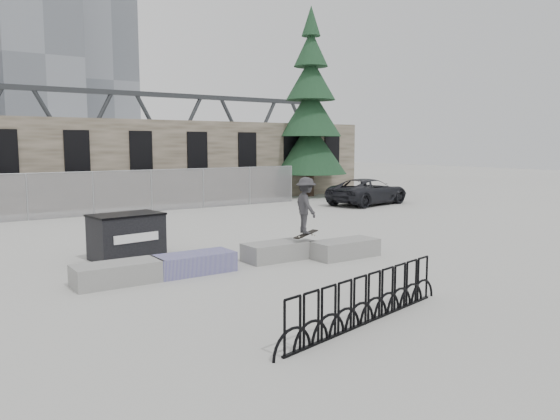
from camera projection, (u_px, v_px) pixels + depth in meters
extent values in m
plane|color=#AEAEA9|center=(229.00, 267.00, 14.45)|extent=(120.00, 120.00, 0.00)
cube|color=brown|center=(71.00, 164.00, 27.48)|extent=(36.00, 2.50, 4.50)
cube|color=black|center=(4.00, 151.00, 24.56)|extent=(1.20, 0.12, 2.00)
cube|color=black|center=(77.00, 151.00, 26.36)|extent=(1.20, 0.12, 2.00)
cube|color=black|center=(141.00, 150.00, 28.16)|extent=(1.20, 0.12, 2.00)
cube|color=black|center=(197.00, 150.00, 29.96)|extent=(1.20, 0.12, 2.00)
cube|color=black|center=(247.00, 150.00, 31.75)|extent=(1.20, 0.12, 2.00)
cube|color=black|center=(292.00, 149.00, 33.55)|extent=(1.20, 0.12, 2.00)
cube|color=black|center=(332.00, 149.00, 35.35)|extent=(1.20, 0.12, 2.00)
cylinder|color=gray|center=(27.00, 197.00, 23.02)|extent=(0.06, 0.06, 2.00)
cylinder|color=gray|center=(93.00, 194.00, 24.56)|extent=(0.06, 0.06, 2.00)
cylinder|color=gray|center=(152.00, 191.00, 26.11)|extent=(0.06, 0.06, 2.00)
cylinder|color=gray|center=(203.00, 188.00, 27.65)|extent=(0.06, 0.06, 2.00)
cylinder|color=gray|center=(250.00, 186.00, 29.19)|extent=(0.06, 0.06, 2.00)
cylinder|color=gray|center=(291.00, 184.00, 30.74)|extent=(0.06, 0.06, 2.00)
cube|color=#99999E|center=(93.00, 194.00, 24.56)|extent=(22.00, 0.02, 2.00)
cylinder|color=gray|center=(92.00, 172.00, 24.44)|extent=(22.00, 0.04, 0.04)
cube|color=gray|center=(117.00, 273.00, 12.63)|extent=(2.00, 0.90, 0.50)
cube|color=#2D471E|center=(117.00, 265.00, 12.61)|extent=(1.76, 0.66, 0.10)
cube|color=navy|center=(194.00, 263.00, 13.72)|extent=(2.00, 0.90, 0.50)
cube|color=#2D471E|center=(194.00, 256.00, 13.69)|extent=(1.76, 0.66, 0.10)
cube|color=gray|center=(278.00, 251.00, 15.29)|extent=(2.00, 0.90, 0.50)
cube|color=#2D471E|center=(278.00, 244.00, 15.27)|extent=(1.76, 0.66, 0.10)
cube|color=gray|center=(345.00, 249.00, 15.63)|extent=(2.00, 0.90, 0.50)
cube|color=#2D471E|center=(345.00, 242.00, 15.61)|extent=(1.76, 0.66, 0.10)
cube|color=black|center=(127.00, 237.00, 15.42)|extent=(2.03, 1.38, 1.23)
cube|color=black|center=(126.00, 215.00, 15.35)|extent=(2.09, 1.44, 0.06)
cube|color=white|center=(137.00, 238.00, 14.98)|extent=(1.32, 0.20, 0.24)
cube|color=black|center=(367.00, 322.00, 9.88)|extent=(4.41, 1.04, 0.04)
torus|color=black|center=(292.00, 326.00, 8.36)|extent=(0.88, 0.24, 0.89)
torus|color=black|center=(311.00, 320.00, 8.68)|extent=(0.88, 0.24, 0.89)
torus|color=black|center=(329.00, 313.00, 9.01)|extent=(0.88, 0.24, 0.89)
torus|color=black|center=(345.00, 307.00, 9.34)|extent=(0.88, 0.24, 0.89)
torus|color=black|center=(360.00, 302.00, 9.66)|extent=(0.88, 0.24, 0.89)
torus|color=black|center=(374.00, 297.00, 9.99)|extent=(0.88, 0.24, 0.89)
torus|color=black|center=(387.00, 292.00, 10.32)|extent=(0.88, 0.24, 0.89)
torus|color=black|center=(400.00, 287.00, 10.64)|extent=(0.88, 0.24, 0.89)
torus|color=black|center=(411.00, 283.00, 10.97)|extent=(0.88, 0.24, 0.89)
torus|color=black|center=(422.00, 279.00, 11.29)|extent=(0.88, 0.24, 0.89)
cylinder|color=#38281E|center=(310.00, 177.00, 33.92)|extent=(0.50, 0.50, 2.37)
cone|color=black|center=(310.00, 148.00, 33.70)|extent=(4.52, 4.52, 3.20)
cone|color=black|center=(311.00, 112.00, 33.44)|extent=(3.79, 3.79, 3.00)
cone|color=black|center=(311.00, 78.00, 33.20)|extent=(3.03, 3.03, 2.60)
cone|color=black|center=(311.00, 48.00, 32.98)|extent=(2.08, 2.08, 2.20)
cone|color=black|center=(311.00, 21.00, 32.79)|extent=(1.15, 1.15, 1.80)
cube|color=slate|center=(37.00, 59.00, 88.72)|extent=(12.00, 12.00, 34.00)
cube|color=slate|center=(105.00, 83.00, 105.01)|extent=(10.00, 10.00, 30.00)
cube|color=#2D3033|center=(76.00, 137.00, 64.61)|extent=(70.00, 3.00, 1.20)
cube|color=#2D3033|center=(74.00, 90.00, 63.94)|extent=(70.00, 0.60, 0.60)
cube|color=gray|center=(283.00, 152.00, 81.70)|extent=(2.00, 3.00, 4.00)
imported|color=black|center=(368.00, 191.00, 29.27)|extent=(5.35, 3.20, 1.39)
imported|color=#2F2F32|center=(306.00, 205.00, 15.30)|extent=(0.83, 1.14, 1.59)
cube|color=black|center=(306.00, 234.00, 15.40)|extent=(0.81, 0.31, 0.18)
cylinder|color=beige|center=(299.00, 237.00, 15.19)|extent=(0.06, 0.03, 0.06)
cylinder|color=beige|center=(296.00, 237.00, 15.30)|extent=(0.06, 0.03, 0.06)
cylinder|color=beige|center=(315.00, 235.00, 15.50)|extent=(0.06, 0.03, 0.06)
cylinder|color=beige|center=(312.00, 235.00, 15.62)|extent=(0.06, 0.03, 0.06)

